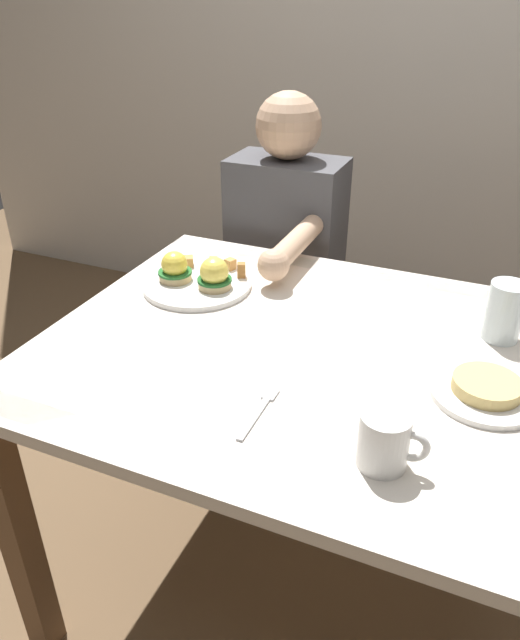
# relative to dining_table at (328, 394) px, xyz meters

# --- Properties ---
(ground_plane) EXTENTS (6.00, 6.00, 0.00)m
(ground_plane) POSITION_rel_dining_table_xyz_m (0.00, 0.00, -0.63)
(ground_plane) COLOR brown
(back_wall) EXTENTS (4.80, 0.10, 2.60)m
(back_wall) POSITION_rel_dining_table_xyz_m (0.00, 1.50, 0.67)
(back_wall) COLOR silver
(back_wall) RESTS_ON ground_plane
(dining_table) EXTENTS (1.20, 0.90, 0.74)m
(dining_table) POSITION_rel_dining_table_xyz_m (0.00, 0.00, 0.00)
(dining_table) COLOR silver
(dining_table) RESTS_ON ground_plane
(eggs_benedict_plate) EXTENTS (0.27, 0.27, 0.09)m
(eggs_benedict_plate) POSITION_rel_dining_table_xyz_m (-0.39, 0.15, 0.13)
(eggs_benedict_plate) COLOR white
(eggs_benedict_plate) RESTS_ON dining_table
(coffee_mug) EXTENTS (0.11, 0.08, 0.09)m
(coffee_mug) POSITION_rel_dining_table_xyz_m (0.17, -0.28, 0.16)
(coffee_mug) COLOR white
(coffee_mug) RESTS_ON dining_table
(fork) EXTENTS (0.02, 0.16, 0.00)m
(fork) POSITION_rel_dining_table_xyz_m (-0.06, -0.23, 0.11)
(fork) COLOR silver
(fork) RESTS_ON dining_table
(water_glass_near) EXTENTS (0.08, 0.08, 0.13)m
(water_glass_near) POSITION_rel_dining_table_xyz_m (0.31, 0.20, 0.16)
(water_glass_near) COLOR silver
(water_glass_near) RESTS_ON dining_table
(side_plate) EXTENTS (0.20, 0.20, 0.04)m
(side_plate) POSITION_rel_dining_table_xyz_m (0.30, -0.03, 0.12)
(side_plate) COLOR white
(side_plate) RESTS_ON dining_table
(diner_person) EXTENTS (0.34, 0.54, 1.14)m
(diner_person) POSITION_rel_dining_table_xyz_m (-0.34, 0.60, 0.02)
(diner_person) COLOR #33333D
(diner_person) RESTS_ON ground_plane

